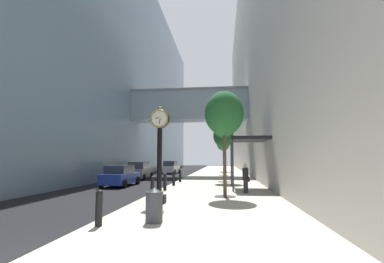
{
  "coord_description": "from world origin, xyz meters",
  "views": [
    {
      "loc": [
        3.98,
        -4.75,
        2.07
      ],
      "look_at": [
        1.04,
        21.45,
        4.7
      ],
      "focal_mm": 25.52,
      "sensor_mm": 36.0,
      "label": 1
    }
  ],
  "objects_px": {
    "car_grey_near": "(139,171)",
    "car_white_mid": "(171,168)",
    "trash_bin": "(154,204)",
    "car_blue_far": "(120,176)",
    "bollard_fourth": "(165,181)",
    "street_tree_near": "(224,114)",
    "bollard_fifth": "(174,178)",
    "bollard_sixth": "(180,175)",
    "pedestrian_walking": "(246,178)",
    "street_tree_far": "(223,144)",
    "bollard_third": "(152,186)",
    "street_tree_mid_far": "(223,136)",
    "street_tree_mid_near": "(224,124)",
    "bollard_nearest": "(99,207)",
    "street_clock": "(160,149)"
  },
  "relations": [
    {
      "from": "pedestrian_walking",
      "to": "car_blue_far",
      "type": "bearing_deg",
      "value": 154.48
    },
    {
      "from": "bollard_third",
      "to": "bollard_sixth",
      "type": "relative_size",
      "value": 1.0
    },
    {
      "from": "pedestrian_walking",
      "to": "car_white_mid",
      "type": "distance_m",
      "value": 23.19
    },
    {
      "from": "street_tree_mid_near",
      "to": "car_white_mid",
      "type": "bearing_deg",
      "value": 116.91
    },
    {
      "from": "bollard_third",
      "to": "street_tree_mid_far",
      "type": "bearing_deg",
      "value": 78.64
    },
    {
      "from": "street_tree_far",
      "to": "car_grey_near",
      "type": "height_order",
      "value": "street_tree_far"
    },
    {
      "from": "bollard_sixth",
      "to": "street_tree_near",
      "type": "relative_size",
      "value": 0.19
    },
    {
      "from": "street_tree_near",
      "to": "street_clock",
      "type": "bearing_deg",
      "value": -141.0
    },
    {
      "from": "street_tree_near",
      "to": "pedestrian_walking",
      "type": "distance_m",
      "value": 3.93
    },
    {
      "from": "bollard_nearest",
      "to": "car_grey_near",
      "type": "height_order",
      "value": "car_grey_near"
    },
    {
      "from": "street_clock",
      "to": "bollard_fourth",
      "type": "relative_size",
      "value": 4.14
    },
    {
      "from": "bollard_fifth",
      "to": "bollard_sixth",
      "type": "height_order",
      "value": "same"
    },
    {
      "from": "bollard_sixth",
      "to": "trash_bin",
      "type": "distance_m",
      "value": 14.57
    },
    {
      "from": "street_tree_near",
      "to": "street_tree_mid_far",
      "type": "relative_size",
      "value": 0.92
    },
    {
      "from": "street_tree_near",
      "to": "car_white_mid",
      "type": "bearing_deg",
      "value": 107.4
    },
    {
      "from": "street_tree_mid_far",
      "to": "street_tree_far",
      "type": "relative_size",
      "value": 1.12
    },
    {
      "from": "bollard_fourth",
      "to": "street_tree_near",
      "type": "height_order",
      "value": "street_tree_near"
    },
    {
      "from": "bollard_sixth",
      "to": "car_blue_far",
      "type": "distance_m",
      "value": 4.95
    },
    {
      "from": "bollard_third",
      "to": "street_tree_far",
      "type": "bearing_deg",
      "value": 82.3
    },
    {
      "from": "street_tree_mid_far",
      "to": "bollard_fifth",
      "type": "bearing_deg",
      "value": -106.74
    },
    {
      "from": "bollard_nearest",
      "to": "street_tree_near",
      "type": "relative_size",
      "value": 0.19
    },
    {
      "from": "bollard_fourth",
      "to": "street_tree_mid_near",
      "type": "xyz_separation_m",
      "value": [
        3.67,
        6.34,
        4.28
      ]
    },
    {
      "from": "bollard_fourth",
      "to": "street_tree_near",
      "type": "bearing_deg",
      "value": -34.65
    },
    {
      "from": "trash_bin",
      "to": "car_blue_far",
      "type": "relative_size",
      "value": 0.25
    },
    {
      "from": "bollard_third",
      "to": "bollard_fifth",
      "type": "relative_size",
      "value": 1.0
    },
    {
      "from": "pedestrian_walking",
      "to": "street_tree_near",
      "type": "bearing_deg",
      "value": -126.3
    },
    {
      "from": "trash_bin",
      "to": "bollard_nearest",
      "type": "bearing_deg",
      "value": -156.39
    },
    {
      "from": "bollard_fifth",
      "to": "car_blue_far",
      "type": "distance_m",
      "value": 4.17
    },
    {
      "from": "bollard_fourth",
      "to": "car_white_mid",
      "type": "bearing_deg",
      "value": 99.89
    },
    {
      "from": "street_tree_mid_far",
      "to": "car_blue_far",
      "type": "height_order",
      "value": "street_tree_mid_far"
    },
    {
      "from": "bollard_nearest",
      "to": "bollard_fifth",
      "type": "xyz_separation_m",
      "value": [
        0.0,
        12.11,
        0.0
      ]
    },
    {
      "from": "bollard_nearest",
      "to": "pedestrian_walking",
      "type": "distance_m",
      "value": 9.49
    },
    {
      "from": "bollard_fifth",
      "to": "street_tree_near",
      "type": "xyz_separation_m",
      "value": [
        3.67,
        -5.56,
        3.72
      ]
    },
    {
      "from": "street_tree_mid_far",
      "to": "street_clock",
      "type": "bearing_deg",
      "value": -98.19
    },
    {
      "from": "bollard_nearest",
      "to": "street_tree_mid_far",
      "type": "distance_m",
      "value": 24.89
    },
    {
      "from": "bollard_third",
      "to": "street_clock",
      "type": "bearing_deg",
      "value": -67.19
    },
    {
      "from": "street_tree_near",
      "to": "car_blue_far",
      "type": "relative_size",
      "value": 1.3
    },
    {
      "from": "car_grey_near",
      "to": "car_white_mid",
      "type": "xyz_separation_m",
      "value": [
        1.18,
        10.62,
        -0.0
      ]
    },
    {
      "from": "street_tree_far",
      "to": "pedestrian_walking",
      "type": "distance_m",
      "value": 25.26
    },
    {
      "from": "street_tree_mid_far",
      "to": "car_white_mid",
      "type": "bearing_deg",
      "value": 143.13
    },
    {
      "from": "street_tree_mid_near",
      "to": "street_tree_far",
      "type": "bearing_deg",
      "value": 90.0
    },
    {
      "from": "street_tree_far",
      "to": "trash_bin",
      "type": "height_order",
      "value": "street_tree_far"
    },
    {
      "from": "bollard_third",
      "to": "pedestrian_walking",
      "type": "bearing_deg",
      "value": 23.42
    },
    {
      "from": "street_tree_mid_near",
      "to": "car_white_mid",
      "type": "height_order",
      "value": "street_tree_mid_near"
    },
    {
      "from": "bollard_fourth",
      "to": "trash_bin",
      "type": "xyz_separation_m",
      "value": [
        1.47,
        -8.44,
        -0.0
      ]
    },
    {
      "from": "bollard_nearest",
      "to": "street_tree_near",
      "type": "bearing_deg",
      "value": 60.76
    },
    {
      "from": "street_tree_mid_near",
      "to": "street_tree_mid_far",
      "type": "distance_m",
      "value": 8.88
    },
    {
      "from": "bollard_third",
      "to": "car_white_mid",
      "type": "bearing_deg",
      "value": 98.65
    },
    {
      "from": "street_clock",
      "to": "trash_bin",
      "type": "height_order",
      "value": "street_clock"
    },
    {
      "from": "pedestrian_walking",
      "to": "bollard_third",
      "type": "bearing_deg",
      "value": -156.58
    }
  ]
}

